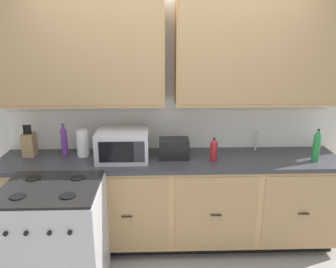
# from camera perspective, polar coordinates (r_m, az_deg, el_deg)

# --- Properties ---
(ground_plane) EXTENTS (8.09, 8.09, 0.00)m
(ground_plane) POSITION_cam_1_polar(r_m,az_deg,el_deg) (3.46, 0.55, -20.34)
(ground_plane) COLOR gray
(wall_unit) EXTENTS (4.43, 0.40, 2.42)m
(wall_unit) POSITION_cam_1_polar(r_m,az_deg,el_deg) (3.28, 0.33, 9.28)
(wall_unit) COLOR silver
(wall_unit) RESTS_ON ground_plane
(counter_run) EXTENTS (3.26, 0.64, 0.93)m
(counter_run) POSITION_cam_1_polar(r_m,az_deg,el_deg) (3.46, 0.41, -11.04)
(counter_run) COLOR black
(counter_run) RESTS_ON ground_plane
(stove_range) EXTENTS (0.76, 0.68, 0.95)m
(stove_range) POSITION_cam_1_polar(r_m,az_deg,el_deg) (3.04, -18.23, -16.42)
(stove_range) COLOR #B7B7BC
(stove_range) RESTS_ON ground_plane
(microwave) EXTENTS (0.48, 0.37, 0.28)m
(microwave) POSITION_cam_1_polar(r_m,az_deg,el_deg) (3.22, -7.57, -1.91)
(microwave) COLOR #B7B7BC
(microwave) RESTS_ON counter_run
(toaster) EXTENTS (0.28, 0.18, 0.19)m
(toaster) POSITION_cam_1_polar(r_m,az_deg,el_deg) (3.25, 1.00, -2.40)
(toaster) COLOR black
(toaster) RESTS_ON counter_run
(knife_block) EXTENTS (0.11, 0.14, 0.31)m
(knife_block) POSITION_cam_1_polar(r_m,az_deg,el_deg) (3.57, -22.12, -1.58)
(knife_block) COLOR #9C794E
(knife_block) RESTS_ON counter_run
(sink_faucet) EXTENTS (0.02, 0.02, 0.20)m
(sink_faucet) POSITION_cam_1_polar(r_m,az_deg,el_deg) (3.58, 14.46, -1.05)
(sink_faucet) COLOR #B2B5BA
(sink_faucet) RESTS_ON counter_run
(paper_towel_roll) EXTENTS (0.12, 0.12, 0.26)m
(paper_towel_roll) POSITION_cam_1_polar(r_m,az_deg,el_deg) (3.39, -14.02, -1.49)
(paper_towel_roll) COLOR white
(paper_towel_roll) RESTS_ON counter_run
(bottle_red) EXTENTS (0.07, 0.07, 0.22)m
(bottle_red) POSITION_cam_1_polar(r_m,az_deg,el_deg) (3.20, 7.64, -2.62)
(bottle_red) COLOR maroon
(bottle_red) RESTS_ON counter_run
(bottle_green) EXTENTS (0.07, 0.07, 0.31)m
(bottle_green) POSITION_cam_1_polar(r_m,az_deg,el_deg) (3.44, 23.53, -1.78)
(bottle_green) COLOR #237A38
(bottle_green) RESTS_ON counter_run
(bottle_violet) EXTENTS (0.06, 0.06, 0.32)m
(bottle_violet) POSITION_cam_1_polar(r_m,az_deg,el_deg) (3.45, -16.94, -0.98)
(bottle_violet) COLOR #663384
(bottle_violet) RESTS_ON counter_run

